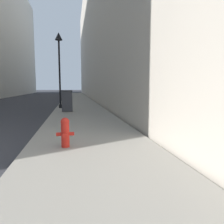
{
  "coord_description": "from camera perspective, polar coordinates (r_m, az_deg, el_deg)",
  "views": [
    {
      "loc": [
        5.09,
        -4.67,
        1.66
      ],
      "look_at": [
        8.94,
        16.99,
        -0.93
      ],
      "focal_mm": 35.0,
      "sensor_mm": 36.0,
      "label": 1
    }
  ],
  "objects": [
    {
      "name": "fire_hydrant",
      "position": [
        5.56,
        -12.13,
        -5.05
      ],
      "size": [
        0.44,
        0.33,
        0.74
      ],
      "color": "red",
      "rests_on": "sidewalk_right"
    },
    {
      "name": "trash_bin",
      "position": [
        13.3,
        -11.64,
        2.89
      ],
      "size": [
        0.63,
        0.6,
        1.28
      ],
      "color": "#3D3D42",
      "rests_on": "sidewalk_right"
    },
    {
      "name": "lamppost",
      "position": [
        15.82,
        -13.66,
        14.75
      ],
      "size": [
        0.51,
        0.51,
        5.14
      ],
      "color": "black",
      "rests_on": "sidewalk_right"
    },
    {
      "name": "sidewalk_right",
      "position": [
        22.73,
        -8.89,
        2.64
      ],
      "size": [
        3.38,
        60.0,
        0.15
      ],
      "color": "gray",
      "rests_on": "ground"
    },
    {
      "name": "building_right_stone",
      "position": [
        32.7,
        5.17,
        20.49
      ],
      "size": [
        12.0,
        60.0,
        18.92
      ],
      "color": "beige",
      "rests_on": "ground"
    }
  ]
}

